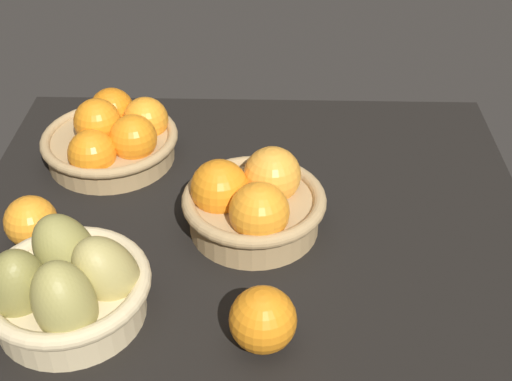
{
  "coord_description": "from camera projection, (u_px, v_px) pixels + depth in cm",
  "views": [
    {
      "loc": [
        -3.18,
        79.85,
        67.69
      ],
      "look_at": [
        -1.04,
        -1.6,
        7.0
      ],
      "focal_mm": 48.47,
      "sensor_mm": 36.0,
      "label": 1
    }
  ],
  "objects": [
    {
      "name": "basket_center",
      "position": [
        253.0,
        202.0,
        0.98
      ],
      "size": [
        20.66,
        20.66,
        11.52
      ],
      "color": "tan",
      "rests_on": "market_tray"
    },
    {
      "name": "loose_orange_front_gap",
      "position": [
        263.0,
        320.0,
        0.81
      ],
      "size": [
        8.1,
        8.1,
        8.1
      ],
      "primitive_type": "sphere",
      "color": "orange",
      "rests_on": "market_tray"
    },
    {
      "name": "basket_near_right",
      "position": [
        113.0,
        137.0,
        1.13
      ],
      "size": [
        22.37,
        22.37,
        10.99
      ],
      "color": "tan",
      "rests_on": "market_tray"
    },
    {
      "name": "basket_far_right_pears",
      "position": [
        66.0,
        287.0,
        0.84
      ],
      "size": [
        22.36,
        21.19,
        14.04
      ],
      "color": "#D3BC8C",
      "rests_on": "market_tray"
    },
    {
      "name": "market_tray",
      "position": [
        249.0,
        226.0,
        1.04
      ],
      "size": [
        84.0,
        72.0,
        3.0
      ],
      "primitive_type": "cube",
      "color": "black",
      "rests_on": "ground"
    },
    {
      "name": "loose_orange_back_gap",
      "position": [
        31.0,
        222.0,
        0.96
      ],
      "size": [
        7.42,
        7.42,
        7.42
      ],
      "primitive_type": "sphere",
      "color": "orange",
      "rests_on": "market_tray"
    }
  ]
}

